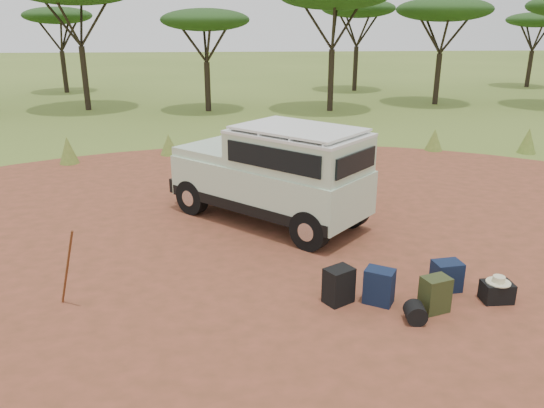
{
  "coord_description": "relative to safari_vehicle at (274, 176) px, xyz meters",
  "views": [
    {
      "loc": [
        -0.97,
        -8.23,
        4.25
      ],
      "look_at": [
        -0.22,
        1.08,
        1.0
      ],
      "focal_mm": 35.0,
      "sensor_mm": 36.0,
      "label": 1
    }
  ],
  "objects": [
    {
      "name": "ground",
      "position": [
        0.04,
        -2.76,
        -1.06
      ],
      "size": [
        140.0,
        140.0,
        0.0
      ],
      "primitive_type": "plane",
      "color": "#597228",
      "rests_on": "ground"
    },
    {
      "name": "dirt_clearing",
      "position": [
        0.04,
        -2.76,
        -1.05
      ],
      "size": [
        23.0,
        23.0,
        0.01
      ],
      "primitive_type": "cylinder",
      "color": "brown",
      "rests_on": "ground"
    },
    {
      "name": "grass_fringe",
      "position": [
        0.15,
        5.91,
        -0.65
      ],
      "size": [
        36.6,
        1.6,
        0.9
      ],
      "color": "#597228",
      "rests_on": "ground"
    },
    {
      "name": "acacia_treeline",
      "position": [
        0.79,
        17.04,
        3.81
      ],
      "size": [
        46.7,
        13.2,
        6.26
      ],
      "color": "black",
      "rests_on": "ground"
    },
    {
      "name": "safari_vehicle",
      "position": [
        0.0,
        0.0,
        0.0
      ],
      "size": [
        4.46,
        4.33,
        2.19
      ],
      "rotation": [
        0.0,
        0.0,
        -0.75
      ],
      "color": "beige",
      "rests_on": "ground"
    },
    {
      "name": "walking_staff",
      "position": [
        -3.46,
        -3.47,
        -0.38
      ],
      "size": [
        0.45,
        0.39,
        1.36
      ],
      "primitive_type": "cylinder",
      "rotation": [
        0.37,
        0.0,
        0.87
      ],
      "color": "#602B16",
      "rests_on": "ground"
    },
    {
      "name": "backpack_black",
      "position": [
        0.71,
        -3.66,
        -0.76
      ],
      "size": [
        0.53,
        0.5,
        0.59
      ],
      "primitive_type": "cube",
      "rotation": [
        0.0,
        0.0,
        0.54
      ],
      "color": "black",
      "rests_on": "ground"
    },
    {
      "name": "backpack_navy",
      "position": [
        1.35,
        -3.72,
        -0.77
      ],
      "size": [
        0.54,
        0.5,
        0.58
      ],
      "primitive_type": "cube",
      "rotation": [
        0.0,
        0.0,
        -0.54
      ],
      "color": "#111D38",
      "rests_on": "ground"
    },
    {
      "name": "backpack_olive",
      "position": [
        2.13,
        -4.04,
        -0.77
      ],
      "size": [
        0.48,
        0.41,
        0.57
      ],
      "primitive_type": "cube",
      "rotation": [
        0.0,
        0.0,
        0.31
      ],
      "color": "#383C1C",
      "rests_on": "ground"
    },
    {
      "name": "duffel_navy",
      "position": [
        2.57,
        -3.39,
        -0.8
      ],
      "size": [
        0.49,
        0.39,
        0.51
      ],
      "primitive_type": "cube",
      "rotation": [
        0.0,
        0.0,
        0.13
      ],
      "color": "#111D38",
      "rests_on": "ground"
    },
    {
      "name": "hard_case",
      "position": [
        3.23,
        -3.83,
        -0.89
      ],
      "size": [
        0.47,
        0.33,
        0.33
      ],
      "primitive_type": "cube",
      "rotation": [
        0.0,
        0.0,
        -0.0
      ],
      "color": "black",
      "rests_on": "ground"
    },
    {
      "name": "stuff_sack",
      "position": [
        1.74,
        -4.32,
        -0.9
      ],
      "size": [
        0.34,
        0.34,
        0.31
      ],
      "primitive_type": "cylinder",
      "rotation": [
        1.57,
        0.0,
        -0.1
      ],
      "color": "black",
      "rests_on": "ground"
    },
    {
      "name": "safari_hat",
      "position": [
        3.23,
        -3.83,
        -0.69
      ],
      "size": [
        0.38,
        0.38,
        0.11
      ],
      "color": "beige",
      "rests_on": "hard_case"
    }
  ]
}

